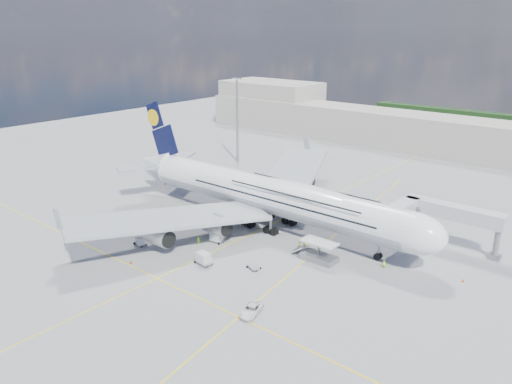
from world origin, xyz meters
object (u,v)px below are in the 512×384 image
Objects in this scene: airliner at (270,195)px; crew_van at (306,241)px; dolly_row_b at (140,240)px; dolly_back at (171,222)px; light_mast at (237,119)px; jet_bridge at (431,213)px; dolly_nose_near at (203,258)px; crew_nose at (384,265)px; dolly_row_a at (171,215)px; crew_wing at (206,224)px; dolly_nose_far at (254,267)px; cargo_loader at (318,254)px; baggage_tug at (212,224)px; catering_truck_outer at (287,177)px; service_van at (251,310)px; cone_wing_left_inner at (263,205)px; dolly_row_c at (216,237)px; cone_tail at (165,183)px; cone_nose at (463,280)px; catering_truck_inner at (289,190)px; cone_wing_right_outer at (131,262)px; cone_wing_right_inner at (218,231)px; cone_wing_left_outer at (300,193)px; crew_tug at (198,240)px; crew_loader at (299,244)px.

airliner is 39.77× the size of crew_van.
dolly_row_b reaches higher than dolly_back.
airliner is 53.72m from light_mast.
jet_bridge reaches higher than dolly_row_b.
jet_bridge reaches higher than dolly_nose_near.
dolly_back is at bearing -173.32° from crew_nose.
light_mast is at bearing 99.84° from dolly_row_a.
crew_wing is 21.95m from crew_van.
dolly_nose_far is (23.04, 6.41, -0.65)m from dolly_row_b.
jet_bridge is at bearing 54.25° from cargo_loader.
baggage_tug is 0.50× the size of catering_truck_outer.
service_van is 46.16m from cone_wing_left_inner.
dolly_row_c is 40.57m from cone_tail.
airliner is 12.96× the size of catering_truck_outer.
jet_bridge is 12.07× the size of crew_wing.
crew_wing is at bearing -168.16° from cone_nose.
dolly_row_c is 2.11× the size of crew_wing.
jet_bridge is 42.83m from dolly_nose_near.
catering_truck_inner reaches higher than cone_nose.
dolly_nose_near reaches higher than cone_wing_right_outer.
baggage_tug is at bearing -64.88° from catering_truck_outer.
jet_bridge is 41.50m from cone_wing_right_inner.
dolly_nose_near is 51.73m from catering_truck_outer.
dolly_nose_near is 0.74× the size of service_van.
service_van is 7.89× the size of cone_wing_right_inner.
cone_wing_left_outer reaches higher than cone_wing_right_outer.
crew_van is 3.20× the size of cone_wing_right_inner.
dolly_back is 5.68× the size of cone_tail.
cone_nose is at bearing 38.57° from service_van.
cone_wing_left_outer is at bearing 54.18° from dolly_row_a.
crew_tug is 2.52× the size of cone_tail.
cone_wing_right_inner is at bearing -52.38° from light_mast.
baggage_tug is at bearing -176.90° from crew_nose.
crew_tug is (-16.24, -12.74, -0.25)m from crew_van.
dolly_nose_far is (-6.66, -9.91, -0.95)m from cargo_loader.
cone_wing_right_inner is (-6.00, -9.45, -6.57)m from airliner.
airliner reaches higher than cone_tail.
crew_loader is 2.74× the size of cone_nose.
airliner reaches higher than crew_tug.
airliner is 40.10m from cone_tail.
crew_van is (30.68, 7.15, 0.13)m from dolly_row_a.
cone_tail is (-36.36, 17.98, -0.77)m from dolly_row_c.
jet_bridge is 31.27× the size of cone_wing_left_inner.
cone_wing_right_inner reaches higher than cone_nose.
airliner reaches higher than dolly_row_b.
catering_truck_inner is 47.27m from cone_wing_right_outer.
catering_truck_outer is at bearing 139.12° from crew_nose.
cone_tail is at bearing 167.83° from cargo_loader.
crew_van is 1.33× the size of crew_tug.
baggage_tug reaches higher than cone_wing_right_inner.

